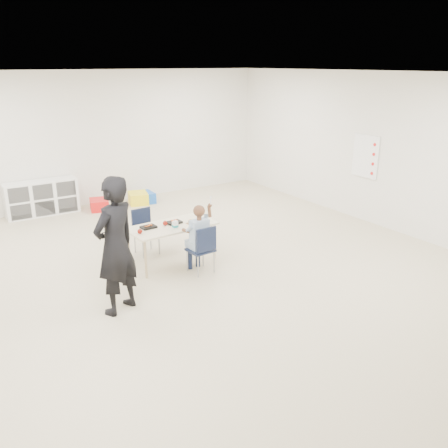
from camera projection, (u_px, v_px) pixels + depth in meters
room at (198, 182)px, 6.39m from camera, size 9.00×9.02×2.80m
table at (172, 244)px, 7.24m from camera, size 1.36×0.75×0.60m
chair_near at (200, 249)px, 6.89m from camera, size 0.37×0.35×0.73m
chair_far at (146, 232)px, 7.56m from camera, size 0.37×0.35×0.73m
child at (200, 235)px, 6.83m from camera, size 0.52×0.52×1.14m
lunch_tray_near at (174, 222)px, 7.23m from camera, size 0.23×0.18×0.03m
lunch_tray_far at (148, 227)px, 7.02m from camera, size 0.23×0.18×0.03m
milk_carton at (175, 224)px, 7.02m from camera, size 0.07×0.07×0.10m
bread_roll at (191, 221)px, 7.21m from camera, size 0.09×0.09×0.07m
apple_near at (165, 223)px, 7.12m from camera, size 0.07×0.07×0.07m
apple_far at (140, 231)px, 6.78m from camera, size 0.07×0.07×0.07m
cubby_shelf at (42, 198)px, 9.52m from camera, size 1.40×0.40×0.70m
rules_poster at (365, 156)px, 8.95m from camera, size 0.02×0.60×0.80m
adult at (115, 246)px, 5.65m from camera, size 0.74×0.64×1.71m
bin_red at (99, 205)px, 9.90m from camera, size 0.46×0.54×0.23m
bin_yellow at (138, 198)px, 10.35m from camera, size 0.50×0.58×0.24m
bin_blue at (145, 197)px, 10.43m from camera, size 0.37×0.48×0.23m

